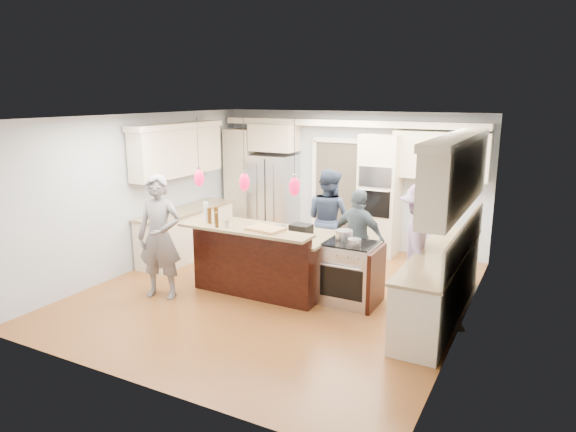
% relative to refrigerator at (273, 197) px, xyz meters
% --- Properties ---
extents(ground_plane, '(6.00, 6.00, 0.00)m').
position_rel_refrigerator_xyz_m(ground_plane, '(1.55, -2.64, -0.90)').
color(ground_plane, '#9A582A').
rests_on(ground_plane, ground).
extents(room_shell, '(5.54, 6.04, 2.72)m').
position_rel_refrigerator_xyz_m(room_shell, '(1.55, -2.64, 0.92)').
color(room_shell, '#B2BCC6').
rests_on(room_shell, ground).
extents(refrigerator, '(0.90, 0.70, 1.80)m').
position_rel_refrigerator_xyz_m(refrigerator, '(0.00, 0.00, 0.00)').
color(refrigerator, '#B7B7BC').
rests_on(refrigerator, ground).
extents(oven_column, '(0.72, 0.69, 2.30)m').
position_rel_refrigerator_xyz_m(oven_column, '(2.30, 0.03, 0.25)').
color(oven_column, beige).
rests_on(oven_column, ground).
extents(back_upper_cabinets, '(5.30, 0.61, 2.54)m').
position_rel_refrigerator_xyz_m(back_upper_cabinets, '(0.80, 0.12, 0.77)').
color(back_upper_cabinets, beige).
rests_on(back_upper_cabinets, ground).
extents(right_counter_run, '(0.64, 3.10, 2.51)m').
position_rel_refrigerator_xyz_m(right_counter_run, '(3.99, -2.34, 0.16)').
color(right_counter_run, beige).
rests_on(right_counter_run, ground).
extents(left_cabinets, '(0.64, 2.30, 2.51)m').
position_rel_refrigerator_xyz_m(left_cabinets, '(-0.89, -1.84, 0.16)').
color(left_cabinets, beige).
rests_on(left_cabinets, ground).
extents(kitchen_island, '(2.10, 1.46, 1.12)m').
position_rel_refrigerator_xyz_m(kitchen_island, '(1.30, -2.57, -0.41)').
color(kitchen_island, black).
rests_on(kitchen_island, ground).
extents(island_range, '(0.82, 0.71, 0.92)m').
position_rel_refrigerator_xyz_m(island_range, '(2.71, -2.49, -0.44)').
color(island_range, '#B7B7BC').
rests_on(island_range, ground).
extents(pendant_lights, '(1.75, 0.15, 1.03)m').
position_rel_refrigerator_xyz_m(pendant_lights, '(1.30, -3.15, 0.90)').
color(pendant_lights, black).
rests_on(pendant_lights, ground).
extents(person_bar_end, '(0.78, 0.61, 1.88)m').
position_rel_refrigerator_xyz_m(person_bar_end, '(0.07, -3.61, 0.04)').
color(person_bar_end, slate).
rests_on(person_bar_end, ground).
extents(person_far_left, '(1.03, 0.91, 1.78)m').
position_rel_refrigerator_xyz_m(person_far_left, '(1.79, -1.23, -0.01)').
color(person_far_left, '#27334C').
rests_on(person_far_left, ground).
extents(person_far_right, '(0.99, 0.56, 1.58)m').
position_rel_refrigerator_xyz_m(person_far_right, '(2.55, -1.79, -0.11)').
color(person_far_right, '#445660').
rests_on(person_far_right, ground).
extents(person_range_side, '(0.98, 1.33, 1.83)m').
position_rel_refrigerator_xyz_m(person_range_side, '(3.64, -2.16, 0.02)').
color(person_range_side, gray).
rests_on(person_range_side, ground).
extents(floor_rug, '(0.90, 1.05, 0.01)m').
position_rel_refrigerator_xyz_m(floor_rug, '(3.95, -2.44, -0.89)').
color(floor_rug, '#90744E').
rests_on(floor_rug, ground).
extents(water_bottle, '(0.09, 0.09, 0.31)m').
position_rel_refrigerator_xyz_m(water_bottle, '(0.58, -3.11, 0.37)').
color(water_bottle, silver).
rests_on(water_bottle, kitchen_island).
extents(beer_bottle_a, '(0.06, 0.06, 0.24)m').
position_rel_refrigerator_xyz_m(beer_bottle_a, '(0.67, -3.15, 0.34)').
color(beer_bottle_a, '#43290C').
rests_on(beer_bottle_a, kitchen_island).
extents(beer_bottle_b, '(0.06, 0.06, 0.22)m').
position_rel_refrigerator_xyz_m(beer_bottle_b, '(0.90, -3.30, 0.33)').
color(beer_bottle_b, '#43290C').
rests_on(beer_bottle_b, kitchen_island).
extents(beer_bottle_c, '(0.08, 0.08, 0.26)m').
position_rel_refrigerator_xyz_m(beer_bottle_c, '(0.77, -3.12, 0.35)').
color(beer_bottle_c, '#43290C').
rests_on(beer_bottle_c, kitchen_island).
extents(drink_can, '(0.08, 0.08, 0.11)m').
position_rel_refrigerator_xyz_m(drink_can, '(1.06, -3.26, 0.27)').
color(drink_can, '#B7B7BC').
rests_on(drink_can, kitchen_island).
extents(cutting_board, '(0.55, 0.43, 0.04)m').
position_rel_refrigerator_xyz_m(cutting_board, '(1.62, -3.11, 0.24)').
color(cutting_board, tan).
rests_on(cutting_board, kitchen_island).
extents(pot_large, '(0.26, 0.26, 0.15)m').
position_rel_refrigerator_xyz_m(pot_large, '(2.55, -2.40, 0.09)').
color(pot_large, '#B7B7BC').
rests_on(pot_large, island_range).
extents(pot_small, '(0.19, 0.19, 0.10)m').
position_rel_refrigerator_xyz_m(pot_small, '(2.78, -2.60, 0.07)').
color(pot_small, '#B7B7BC').
rests_on(pot_small, island_range).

